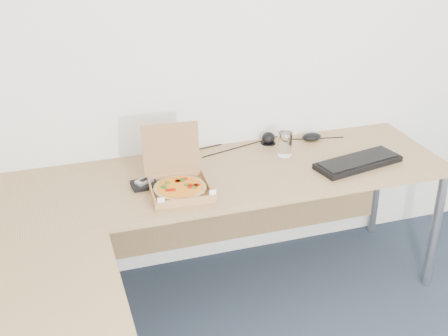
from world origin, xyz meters
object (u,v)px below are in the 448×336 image
object	(u,v)px
desk	(163,235)
wallet	(144,185)
pizza_box	(179,185)
keyboard	(358,162)
drinking_glass	(285,144)

from	to	relation	value
desk	wallet	bearing A→B (deg)	90.07
pizza_box	keyboard	distance (m)	0.96
desk	drinking_glass	xyz separation A→B (m)	(0.79, 0.53, 0.10)
desk	drinking_glass	size ratio (longest dim) A/B	18.84
pizza_box	keyboard	world-z (taller)	pizza_box
pizza_box	drinking_glass	bearing A→B (deg)	22.53
drinking_glass	keyboard	bearing A→B (deg)	-35.88
desk	wallet	world-z (taller)	wallet
desk	pizza_box	world-z (taller)	pizza_box
pizza_box	drinking_glass	size ratio (longest dim) A/B	2.45
pizza_box	drinking_glass	distance (m)	0.68
keyboard	wallet	bearing A→B (deg)	162.99
pizza_box	wallet	bearing A→B (deg)	151.69
pizza_box	wallet	xyz separation A→B (m)	(-0.15, 0.09, -0.02)
desk	drinking_glass	bearing A→B (deg)	33.79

